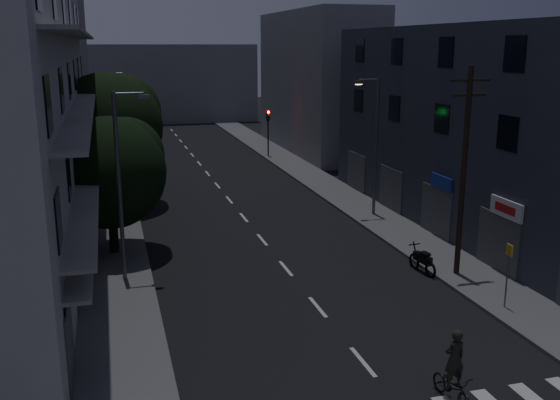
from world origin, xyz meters
TOP-DOWN VIEW (x-y plane):
  - ground at (0.00, 25.00)m, footprint 160.00×160.00m
  - sidewalk_left at (-7.50, 25.00)m, footprint 3.00×90.00m
  - sidewalk_right at (7.50, 25.00)m, footprint 3.00×90.00m
  - lane_markings at (0.00, 31.25)m, footprint 0.15×60.50m
  - building_left at (-11.98, 18.00)m, footprint 7.00×36.00m
  - building_right at (11.99, 14.00)m, footprint 6.19×28.00m
  - building_far_left at (-12.00, 48.00)m, footprint 6.00×20.00m
  - building_far_right at (12.00, 42.00)m, footprint 6.00×20.00m
  - building_far_end at (0.00, 70.00)m, footprint 24.00×8.00m
  - tree_near at (-7.46, 15.20)m, footprint 5.36×5.36m
  - tree_mid at (-7.36, 24.73)m, footprint 6.71×6.71m
  - tree_far at (-7.47, 35.09)m, footprint 5.69×5.69m
  - traffic_signal_far_right at (6.48, 39.20)m, footprint 0.28×0.37m
  - traffic_signal_far_left at (-6.74, 40.48)m, footprint 0.28×0.37m
  - street_lamp_left_near at (-7.04, 11.40)m, footprint 1.51×0.25m
  - street_lamp_right at (7.43, 18.25)m, footprint 1.51×0.25m
  - street_lamp_left_far at (-7.28, 30.34)m, footprint 1.51×0.25m
  - utility_pole at (7.00, 8.03)m, footprint 1.80×0.24m
  - bus_stop_sign at (6.84, 4.27)m, footprint 0.06×0.35m
  - motorcycle at (5.78, 8.89)m, footprint 0.58×2.02m
  - cyclist at (1.53, -0.85)m, footprint 0.79×1.84m

SIDE VIEW (x-z plane):
  - ground at x=0.00m, z-range 0.00..0.00m
  - lane_markings at x=0.00m, z-range 0.00..0.01m
  - sidewalk_left at x=-7.50m, z-range 0.00..0.15m
  - sidewalk_right at x=7.50m, z-range 0.00..0.15m
  - motorcycle at x=5.78m, z-range -0.14..1.16m
  - cyclist at x=1.53m, z-range -0.37..1.90m
  - bus_stop_sign at x=6.84m, z-range 0.63..3.15m
  - traffic_signal_far_right at x=6.48m, z-range 1.05..5.15m
  - traffic_signal_far_left at x=-6.74m, z-range 1.05..5.15m
  - tree_near at x=-7.46m, z-range 0.98..7.59m
  - tree_far at x=-7.47m, z-range 1.04..8.07m
  - street_lamp_left_near at x=-7.04m, z-range 0.60..8.60m
  - street_lamp_right at x=7.43m, z-range 0.60..8.60m
  - street_lamp_left_far at x=-7.28m, z-range 0.60..8.60m
  - utility_pole at x=7.00m, z-range 0.37..9.37m
  - building_far_end at x=0.00m, z-range 0.00..10.00m
  - tree_mid at x=-7.36m, z-range 1.18..9.43m
  - building_right at x=11.99m, z-range 0.00..11.00m
  - building_far_right at x=12.00m, z-range 0.00..13.00m
  - building_left at x=-11.98m, z-range -0.01..13.99m
  - building_far_left at x=-12.00m, z-range 0.00..16.00m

